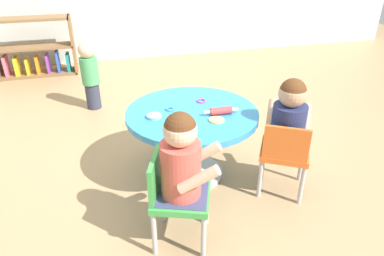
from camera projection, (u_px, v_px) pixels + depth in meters
ground_plane at (192, 174)px, 2.56m from camera, size 10.00×10.00×0.00m
craft_table at (192, 127)px, 2.38m from camera, size 0.88×0.88×0.50m
child_chair_left at (175, 194)px, 1.88m from camera, size 0.39×0.39×0.54m
seated_child_left at (182, 159)px, 1.77m from camera, size 0.42×0.37×0.51m
child_chair_right at (284, 152)px, 2.25m from camera, size 0.41×0.41×0.54m
seated_child_right at (289, 118)px, 2.18m from camera, size 0.41×0.43×0.51m
bookshelf_low at (35, 51)px, 4.29m from camera, size 0.93×0.28×0.70m
toddler_standing at (90, 74)px, 3.40m from camera, size 0.17×0.17×0.67m
rolling_pin at (221, 111)px, 2.27m from camera, size 0.23×0.05×0.05m
craft_scissors at (184, 122)px, 2.18m from camera, size 0.09×0.14×0.01m
playdough_blob_0 at (154, 116)px, 2.24m from camera, size 0.10×0.10×0.02m
playdough_blob_1 at (217, 120)px, 2.20m from camera, size 0.10×0.10×0.01m
cookie_cutter_0 at (201, 101)px, 2.46m from camera, size 0.06×0.06×0.01m
cookie_cutter_1 at (179, 137)px, 2.01m from camera, size 0.06×0.06×0.01m
cookie_cutter_2 at (170, 109)px, 2.34m from camera, size 0.06×0.06×0.01m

